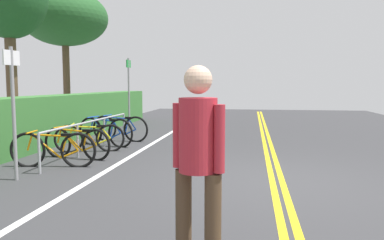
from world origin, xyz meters
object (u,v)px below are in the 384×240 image
(bicycle_4, at_px, (120,128))
(sign_post_near, at_px, (13,101))
(tree_far_right, at_px, (65,19))
(bike_rack, at_px, (92,128))
(bicycle_3, at_px, (105,132))
(bicycle_0, at_px, (53,150))
(sign_post_far, at_px, (129,89))
(bicycle_1, at_px, (77,143))
(bicycle_2, at_px, (90,138))
(pedestrian, at_px, (198,155))

(bicycle_4, bearing_deg, sign_post_near, 177.31)
(tree_far_right, bearing_deg, bike_rack, -148.10)
(bicycle_3, relative_size, bicycle_4, 0.98)
(bicycle_0, relative_size, sign_post_far, 0.69)
(bicycle_1, bearing_deg, bicycle_2, 4.71)
(bike_rack, bearing_deg, sign_post_far, 3.23)
(sign_post_near, distance_m, sign_post_far, 6.06)
(bicycle_4, bearing_deg, tree_far_right, 42.69)
(tree_far_right, bearing_deg, bicycle_0, -154.80)
(sign_post_far, height_order, tree_far_right, tree_far_right)
(tree_far_right, bearing_deg, sign_post_far, -124.39)
(bicycle_4, bearing_deg, bicycle_2, 176.35)
(bike_rack, distance_m, pedestrian, 6.27)
(bicycle_0, distance_m, tree_far_right, 8.88)
(bike_rack, relative_size, bicycle_2, 2.89)
(bike_rack, distance_m, sign_post_near, 2.84)
(bike_rack, relative_size, pedestrian, 2.61)
(pedestrian, distance_m, sign_post_near, 4.32)
(bicycle_3, xyz_separation_m, bicycle_4, (0.86, -0.09, -0.01))
(bicycle_3, xyz_separation_m, pedestrian, (-6.20, -3.31, 0.65))
(bicycle_2, height_order, bicycle_3, bicycle_3)
(sign_post_far, bearing_deg, tree_far_right, 55.61)
(pedestrian, bearing_deg, sign_post_far, 21.88)
(bicycle_2, relative_size, bicycle_4, 0.93)
(bicycle_1, xyz_separation_m, sign_post_far, (4.18, 0.21, 1.12))
(bicycle_0, bearing_deg, bicycle_2, -0.21)
(pedestrian, bearing_deg, bicycle_0, 42.59)
(sign_post_near, distance_m, tree_far_right, 9.37)
(bicycle_3, height_order, pedestrian, pedestrian)
(bicycle_3, relative_size, tree_far_right, 0.32)
(bicycle_2, height_order, sign_post_far, sign_post_far)
(bicycle_4, bearing_deg, sign_post_far, 9.12)
(bicycle_3, bearing_deg, sign_post_far, 3.83)
(bike_rack, height_order, pedestrian, pedestrian)
(tree_far_right, bearing_deg, bicycle_2, -148.56)
(sign_post_near, bearing_deg, bicycle_1, -5.00)
(bike_rack, height_order, sign_post_far, sign_post_far)
(pedestrian, height_order, sign_post_far, sign_post_far)
(bicycle_2, bearing_deg, bicycle_0, 179.79)
(pedestrian, bearing_deg, tree_far_right, 31.80)
(bicycle_0, height_order, bicycle_2, bicycle_0)
(bicycle_3, bearing_deg, bicycle_0, 179.37)
(bicycle_2, bearing_deg, tree_far_right, 31.44)
(bicycle_1, xyz_separation_m, bicycle_3, (1.72, 0.05, 0.03))
(bicycle_2, bearing_deg, bicycle_1, -175.29)
(bicycle_4, bearing_deg, bike_rack, 177.79)
(bicycle_3, bearing_deg, sign_post_near, 178.10)
(pedestrian, relative_size, sign_post_far, 0.72)
(bicycle_2, distance_m, bicycle_4, 1.77)
(bicycle_1, bearing_deg, tree_far_right, 28.55)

